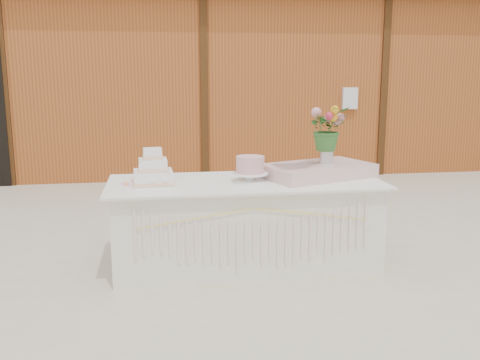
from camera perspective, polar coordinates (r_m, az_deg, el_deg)
The scene contains 9 objects.
ground at distance 4.92m, azimuth 0.54°, elevation -8.94°, with size 80.00×80.00×0.00m, color beige.
barn at distance 10.57m, azimuth -4.89°, elevation 11.12°, with size 12.60×4.60×3.30m.
cake_table at distance 4.79m, azimuth 0.56°, elevation -4.61°, with size 2.40×1.00×0.77m.
wedding_cake at distance 4.63m, azimuth -9.25°, elevation 0.88°, with size 0.35×0.35×0.31m.
pink_cake_stand at distance 4.65m, azimuth 1.09°, elevation 1.33°, with size 0.31×0.31×0.23m.
satin_runner at distance 4.92m, azimuth 8.28°, elevation 0.99°, with size 0.97×0.56×0.12m, color beige.
flower_vase at distance 4.96m, azimuth 9.23°, elevation 2.73°, with size 0.12×0.12×0.17m, color silver.
bouquet at distance 4.92m, azimuth 9.34°, elevation 6.01°, with size 0.36×0.32×0.40m, color #2F6026.
loose_flowers at distance 4.67m, azimuth -11.79°, elevation -0.34°, with size 0.14×0.33×0.02m, color pink, non-canonical shape.
Camera 1 is at (-0.75, -4.55, 1.70)m, focal length 40.00 mm.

